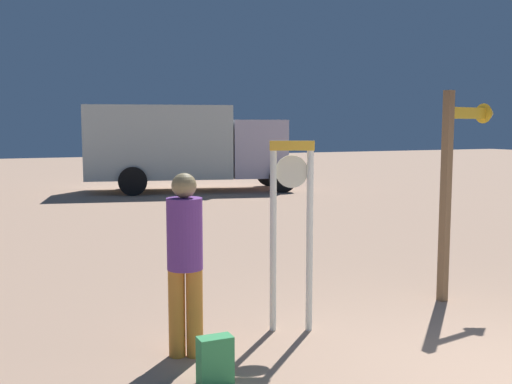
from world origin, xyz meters
TOP-DOWN VIEW (x-y plane):
  - standing_clock at (-1.17, 2.11)m, footprint 0.45×0.26m
  - arrow_sign at (1.33, 2.36)m, footprint 0.96×0.34m
  - person_near_clock at (-2.41, 1.86)m, footprint 0.33×0.33m
  - backpack at (-2.37, 1.19)m, footprint 0.29×0.20m
  - box_truck_near at (1.85, 15.89)m, footprint 7.10×3.79m

SIDE VIEW (x-z plane):
  - backpack at x=-2.37m, z-range 0.00..0.40m
  - person_near_clock at x=-2.41m, z-range 0.10..1.84m
  - standing_clock at x=-1.17m, z-range 0.21..2.23m
  - box_truck_near at x=1.85m, z-range 0.14..2.98m
  - arrow_sign at x=1.33m, z-range 0.44..3.03m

